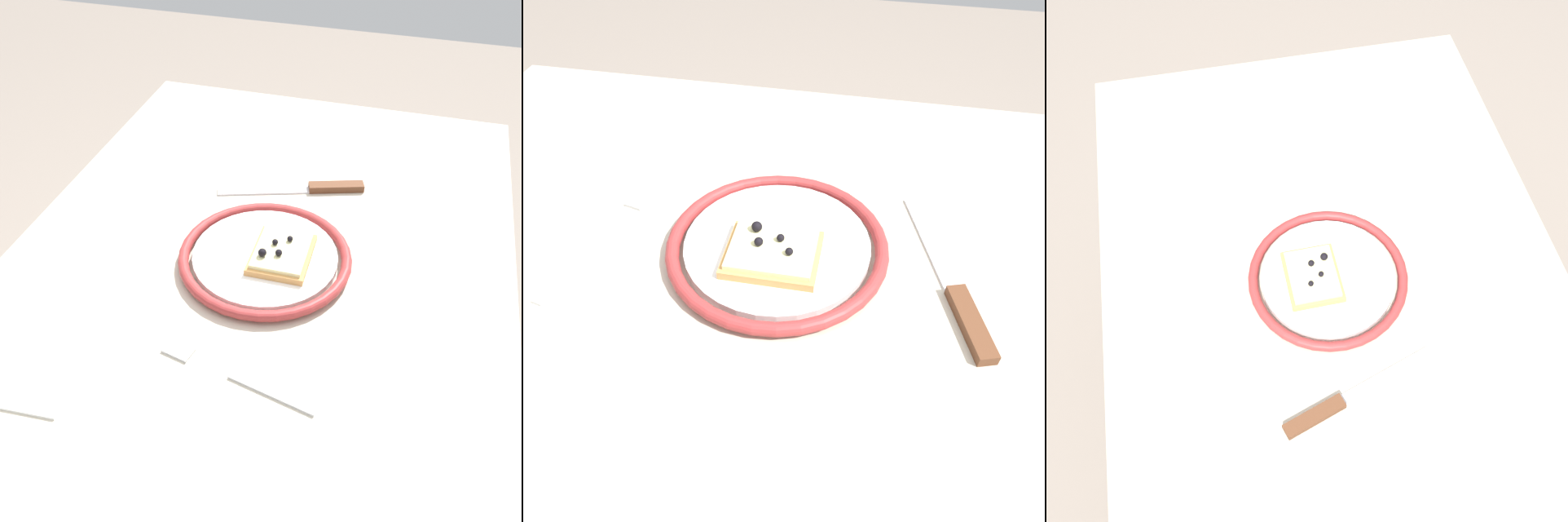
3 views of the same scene
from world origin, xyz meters
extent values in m
plane|color=gray|center=(0.00, 0.00, 0.00)|extent=(6.00, 6.00, 0.00)
cube|color=#BCB29E|center=(0.00, 0.00, 0.75)|extent=(1.02, 0.71, 0.03)
cylinder|color=#4C4742|center=(0.45, -0.30, 0.37)|extent=(0.05, 0.05, 0.73)
cylinder|color=#4C4742|center=(0.45, 0.30, 0.37)|extent=(0.05, 0.05, 0.73)
cylinder|color=white|center=(0.00, -0.01, 0.77)|extent=(0.20, 0.20, 0.02)
torus|color=maroon|center=(0.00, -0.01, 0.77)|extent=(0.24, 0.24, 0.01)
cube|color=tan|center=(0.00, -0.04, 0.78)|extent=(0.10, 0.08, 0.01)
cube|color=beige|center=(0.00, -0.04, 0.79)|extent=(0.09, 0.07, 0.01)
sphere|color=black|center=(-0.02, -0.01, 0.80)|extent=(0.01, 0.01, 0.01)
sphere|color=black|center=(-0.01, -0.04, 0.80)|extent=(0.01, 0.01, 0.01)
sphere|color=black|center=(0.01, -0.03, 0.80)|extent=(0.01, 0.01, 0.01)
sphere|color=black|center=(0.02, -0.04, 0.80)|extent=(0.01, 0.01, 0.01)
cube|color=silver|center=(0.17, 0.04, 0.76)|extent=(0.06, 0.15, 0.00)
cube|color=#59331E|center=(0.21, -0.08, 0.77)|extent=(0.05, 0.09, 0.01)
cube|color=silver|center=(-0.21, -0.08, 0.76)|extent=(0.04, 0.11, 0.00)
cube|color=silver|center=(-0.18, 0.04, 0.76)|extent=(0.03, 0.04, 0.00)
cube|color=white|center=(-0.26, 0.22, 0.76)|extent=(0.12, 0.16, 0.00)
camera|label=1|loc=(-0.60, -0.18, 1.32)|focal=40.23mm
camera|label=2|loc=(0.09, -0.41, 1.17)|focal=35.81mm
camera|label=3|loc=(0.44, -0.13, 1.58)|focal=41.78mm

